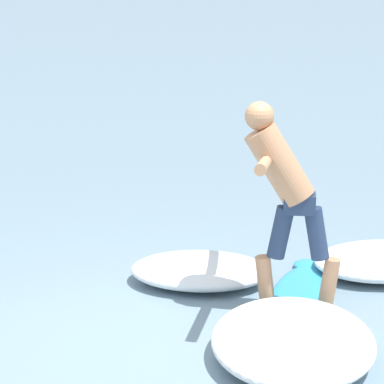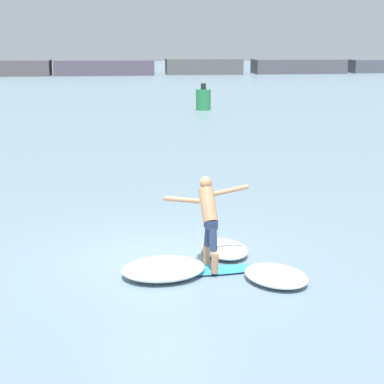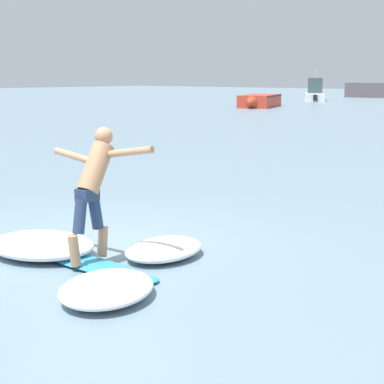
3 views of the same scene
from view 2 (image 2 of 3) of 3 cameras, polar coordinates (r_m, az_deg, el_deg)
ground_plane at (r=13.00m, az=-3.09°, el=-5.86°), size 200.00×200.00×0.00m
rock_jetty_breakwater at (r=74.47m, az=-4.32°, el=11.00°), size 65.78×4.69×1.75m
surfboard at (r=12.24m, az=1.83°, el=-6.94°), size 2.22×0.55×0.21m
surfer at (r=12.03m, az=1.49°, el=-2.01°), size 1.66×0.84×1.71m
channel_marker_buoy at (r=38.74m, az=1.02°, el=8.24°), size 0.89×0.89×1.58m
wave_foam_at_tail at (r=11.82m, az=7.48°, el=-7.39°), size 1.50×1.62×0.24m
wave_foam_at_nose at (r=12.00m, az=-2.56°, el=-6.83°), size 1.75×1.47×0.29m
wave_foam_beside at (r=13.15m, az=2.89°, el=-5.09°), size 1.08×1.38×0.23m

